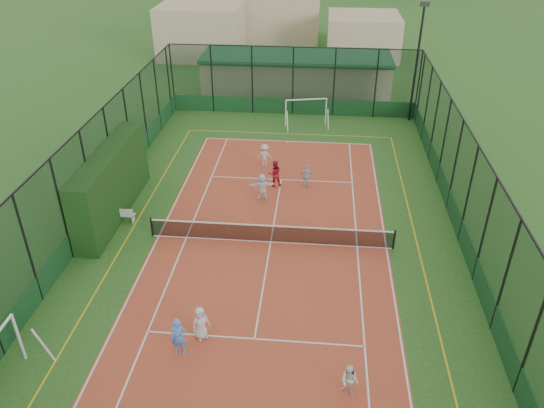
{
  "coord_description": "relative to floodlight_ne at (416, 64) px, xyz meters",
  "views": [
    {
      "loc": [
        2.02,
        -20.81,
        14.56
      ],
      "look_at": [
        -0.09,
        1.57,
        1.2
      ],
      "focal_mm": 35.0,
      "sensor_mm": 36.0,
      "label": 1
    }
  ],
  "objects": [
    {
      "name": "ground",
      "position": [
        -8.6,
        -16.6,
        -4.12
      ],
      "size": [
        300.0,
        300.0,
        0.0
      ],
      "primitive_type": "plane",
      "color": "#2B571E",
      "rests_on": "ground"
    },
    {
      "name": "court_slab",
      "position": [
        -8.6,
        -16.6,
        -4.12
      ],
      "size": [
        11.17,
        23.97,
        0.01
      ],
      "primitive_type": "cube",
      "color": "#A93B25",
      "rests_on": "ground"
    },
    {
      "name": "tennis_net",
      "position": [
        -8.6,
        -16.6,
        -3.59
      ],
      "size": [
        11.67,
        0.12,
        1.06
      ],
      "primitive_type": null,
      "color": "black",
      "rests_on": "ground"
    },
    {
      "name": "perimeter_fence",
      "position": [
        -8.6,
        -16.6,
        -1.62
      ],
      "size": [
        18.12,
        34.12,
        5.0
      ],
      "primitive_type": null,
      "color": "black",
      "rests_on": "ground"
    },
    {
      "name": "floodlight_ne",
      "position": [
        0.0,
        0.0,
        0.0
      ],
      "size": [
        0.6,
        0.26,
        8.25
      ],
      "primitive_type": null,
      "color": "black",
      "rests_on": "ground"
    },
    {
      "name": "clubhouse",
      "position": [
        -8.6,
        5.4,
        -2.55
      ],
      "size": [
        15.2,
        7.2,
        3.15
      ],
      "primitive_type": null,
      "color": "tan",
      "rests_on": "ground"
    },
    {
      "name": "hedge_left",
      "position": [
        -16.9,
        -14.68,
        -2.38
      ],
      "size": [
        1.2,
        7.99,
        3.49
      ],
      "primitive_type": "cube",
      "color": "black",
      "rests_on": "ground"
    },
    {
      "name": "white_bench",
      "position": [
        -16.4,
        -15.45,
        -3.69
      ],
      "size": [
        1.54,
        0.45,
        0.86
      ],
      "primitive_type": null,
      "rotation": [
        0.0,
        0.0,
        0.02
      ],
      "color": "white",
      "rests_on": "ground"
    },
    {
      "name": "futsal_goal_far",
      "position": [
        -7.52,
        -1.75,
        -3.16
      ],
      "size": [
        3.11,
        1.51,
        1.93
      ],
      "primitive_type": null,
      "rotation": [
        0.0,
        0.0,
        0.22
      ],
      "color": "white",
      "rests_on": "ground"
    },
    {
      "name": "child_near_left",
      "position": [
        -10.59,
        -23.08,
        -3.41
      ],
      "size": [
        0.82,
        0.78,
        1.41
      ],
      "primitive_type": "imported",
      "rotation": [
        0.0,
        0.0,
        0.68
      ],
      "color": "silver",
      "rests_on": "court_slab"
    },
    {
      "name": "child_near_mid",
      "position": [
        -11.21,
        -23.92,
        -3.34
      ],
      "size": [
        0.61,
        0.44,
        1.56
      ],
      "primitive_type": "imported",
      "rotation": [
        0.0,
        0.0,
        0.12
      ],
      "color": "#5389ED",
      "rests_on": "court_slab"
    },
    {
      "name": "child_near_right",
      "position": [
        -5.15,
        -25.2,
        -3.49
      ],
      "size": [
        0.75,
        0.68,
        1.25
      ],
      "primitive_type": "imported",
      "rotation": [
        0.0,
        0.0,
        -0.44
      ],
      "color": "white",
      "rests_on": "court_slab"
    },
    {
      "name": "child_far_left",
      "position": [
        -9.74,
        -8.52,
        -3.4
      ],
      "size": [
        0.95,
        0.59,
        1.42
      ],
      "primitive_type": "imported",
      "rotation": [
        0.0,
        0.0,
        3.08
      ],
      "color": "silver",
      "rests_on": "court_slab"
    },
    {
      "name": "child_far_right",
      "position": [
        -7.12,
        -10.97,
        -3.41
      ],
      "size": [
        0.84,
        0.39,
        1.4
      ],
      "primitive_type": "imported",
      "rotation": [
        0.0,
        0.0,
        3.2
      ],
      "color": "silver",
      "rests_on": "court_slab"
    },
    {
      "name": "child_far_back",
      "position": [
        -9.46,
        -12.54,
        -3.36
      ],
      "size": [
        1.47,
        0.75,
        1.52
      ],
      "primitive_type": "imported",
      "rotation": [
        0.0,
        0.0,
        3.37
      ],
      "color": "white",
      "rests_on": "court_slab"
    },
    {
      "name": "coach",
      "position": [
        -8.92,
        -10.97,
        -3.33
      ],
      "size": [
        0.89,
        0.78,
        1.56
      ],
      "primitive_type": "imported",
      "rotation": [
        0.0,
        0.0,
        3.43
      ],
      "color": "#B7132E",
      "rests_on": "court_slab"
    },
    {
      "name": "tennis_balls",
      "position": [
        -8.73,
        -15.51,
        -4.08
      ],
      "size": [
        4.68,
        0.96,
        0.07
      ],
      "color": "#CCE033",
      "rests_on": "court_slab"
    }
  ]
}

